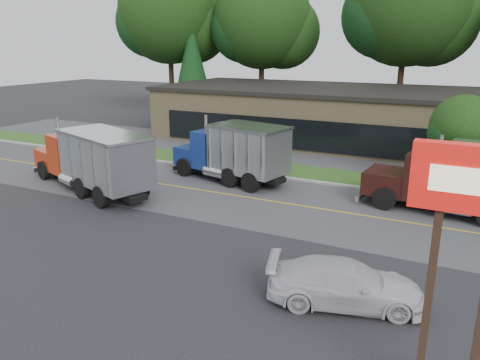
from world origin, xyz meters
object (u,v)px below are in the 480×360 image
object	(u,v)px
bilo_sign	(451,332)
dump_truck_red	(94,158)
dump_truck_blue	(235,151)
dump_truck_maroon	(480,180)
rally_car	(345,283)

from	to	relation	value
bilo_sign	dump_truck_red	distance (m)	20.12
dump_truck_blue	bilo_sign	bearing A→B (deg)	143.88
dump_truck_maroon	rally_car	xyz separation A→B (m)	(-3.52, -10.04, -1.12)
dump_truck_blue	dump_truck_maroon	xyz separation A→B (m)	(12.62, -0.40, 0.01)
bilo_sign	dump_truck_blue	world-z (taller)	bilo_sign
dump_truck_maroon	rally_car	size ratio (longest dim) A/B	1.96
dump_truck_blue	rally_car	bearing A→B (deg)	144.01
bilo_sign	dump_truck_maroon	size ratio (longest dim) A/B	0.64
dump_truck_blue	rally_car	world-z (taller)	dump_truck_blue
bilo_sign	dump_truck_red	world-z (taller)	bilo_sign
dump_truck_blue	rally_car	distance (m)	13.90
dump_truck_maroon	rally_car	distance (m)	10.70
dump_truck_red	dump_truck_blue	world-z (taller)	same
bilo_sign	dump_truck_blue	distance (m)	18.47
dump_truck_blue	rally_car	size ratio (longest dim) A/B	1.59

